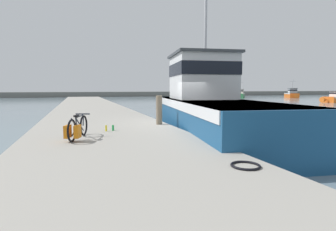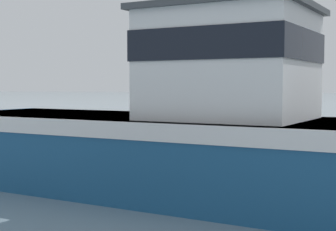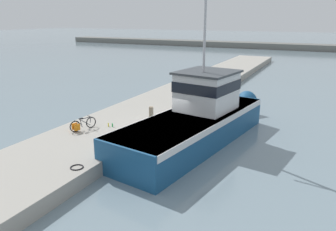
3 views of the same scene
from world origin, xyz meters
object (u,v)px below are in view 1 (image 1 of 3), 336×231
(mooring_post, at_px, (159,110))
(water_bottle_on_curb, at_px, (113,128))
(water_bottle_by_bike, at_px, (106,128))
(bicycle_touring, at_px, (76,129))
(fishing_boat_main, at_px, (207,105))
(boat_orange_near, at_px, (240,94))
(boat_white_moored, at_px, (292,94))

(mooring_post, distance_m, water_bottle_on_curb, 2.36)
(mooring_post, bearing_deg, water_bottle_by_bike, -154.19)
(bicycle_touring, height_order, mooring_post, mooring_post)
(fishing_boat_main, relative_size, water_bottle_by_bike, 66.03)
(bicycle_touring, distance_m, water_bottle_on_curb, 1.83)
(fishing_boat_main, distance_m, water_bottle_on_curb, 5.14)
(fishing_boat_main, distance_m, boat_orange_near, 50.97)
(boat_white_moored, height_order, boat_orange_near, boat_white_moored)
(water_bottle_by_bike, bearing_deg, bicycle_touring, -127.50)
(boat_orange_near, distance_m, water_bottle_on_curb, 55.37)
(boat_orange_near, relative_size, water_bottle_by_bike, 27.21)
(mooring_post, relative_size, water_bottle_on_curb, 6.06)
(boat_white_moored, xyz_separation_m, boat_orange_near, (-12.66, 2.87, -0.05))
(boat_white_moored, height_order, bicycle_touring, boat_white_moored)
(water_bottle_by_bike, bearing_deg, boat_white_moored, 40.34)
(fishing_boat_main, height_order, water_bottle_on_curb, fishing_boat_main)
(fishing_boat_main, distance_m, mooring_post, 2.82)
(boat_white_moored, distance_m, mooring_post, 59.91)
(boat_orange_near, height_order, mooring_post, boat_orange_near)
(fishing_boat_main, bearing_deg, water_bottle_by_bike, -149.05)
(boat_orange_near, distance_m, mooring_post, 53.28)
(mooring_post, bearing_deg, boat_white_moored, 40.95)
(water_bottle_on_curb, distance_m, water_bottle_by_bike, 0.25)
(mooring_post, bearing_deg, water_bottle_on_curb, -152.88)
(boat_orange_near, height_order, water_bottle_by_bike, boat_orange_near)
(boat_white_moored, bearing_deg, bicycle_touring, 70.73)
(boat_white_moored, relative_size, mooring_post, 5.45)
(boat_orange_near, distance_m, bicycle_touring, 57.19)
(water_bottle_on_curb, xyz_separation_m, water_bottle_by_bike, (-0.25, -0.06, 0.01))
(water_bottle_on_curb, bearing_deg, boat_white_moored, 40.44)
(fishing_boat_main, bearing_deg, bicycle_touring, -142.11)
(water_bottle_by_bike, bearing_deg, water_bottle_on_curb, 13.82)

